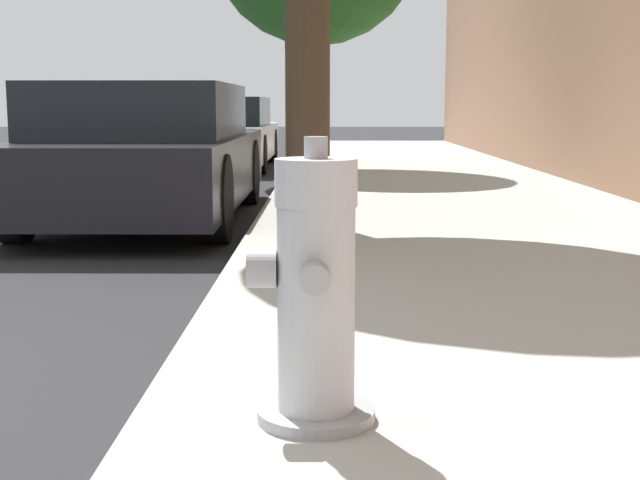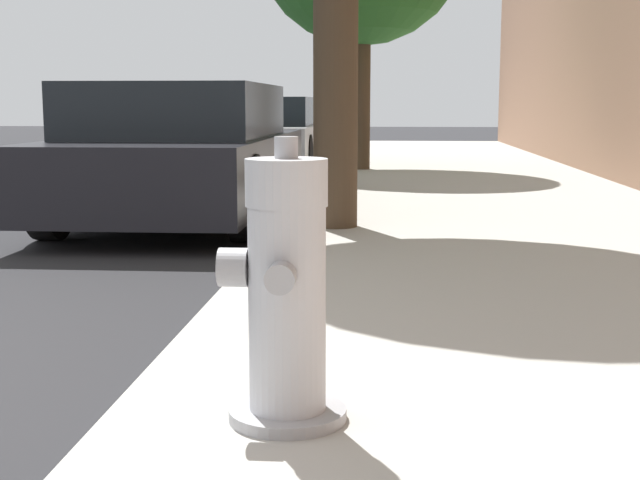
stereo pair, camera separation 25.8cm
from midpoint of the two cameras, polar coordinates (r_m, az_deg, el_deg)
fire_hydrant at (r=2.56m, az=0.68°, el=-3.57°), size 0.37×0.36×0.83m
parked_car_near at (r=8.38m, az=-7.81°, el=5.53°), size 1.78×4.43×1.25m
parked_car_mid at (r=15.22m, az=-3.03°, el=6.84°), size 1.82×4.58×1.18m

